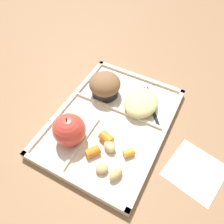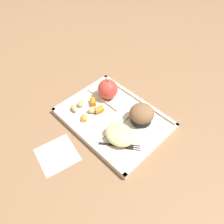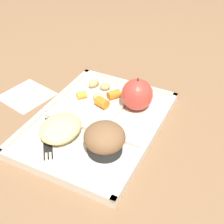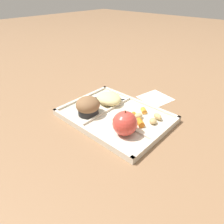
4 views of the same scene
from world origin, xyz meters
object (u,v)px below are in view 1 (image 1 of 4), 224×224
bran_muffin (105,86)px  plastic_fork (150,102)px  lunch_tray (111,122)px  green_apple (69,130)px

bran_muffin → plastic_fork: size_ratio=0.74×
lunch_tray → plastic_fork: lunch_tray is taller
green_apple → bran_muffin: bearing=0.0°
lunch_tray → plastic_fork: 0.13m
lunch_tray → green_apple: (-0.10, 0.06, 0.05)m
green_apple → bran_muffin: size_ratio=0.98×
bran_muffin → lunch_tray: bearing=-141.6°
green_apple → bran_muffin: 0.18m
lunch_tray → green_apple: bearing=146.9°
lunch_tray → plastic_fork: (0.11, -0.07, 0.01)m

